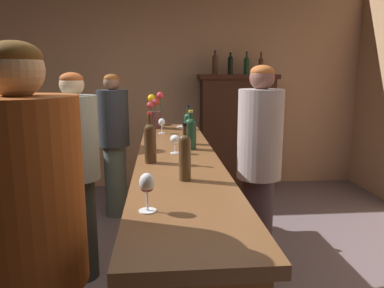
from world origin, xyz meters
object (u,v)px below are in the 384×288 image
Objects in this scene: display_bottle_left at (215,63)px; patron_tall at (33,266)px; display_cabinet at (236,130)px; wine_glass_front at (162,123)px; wine_bottle_malbec at (150,141)px; bartender at (259,166)px; patron_near_entrance at (77,170)px; wine_glass_rear at (175,140)px; patron_redhead at (114,140)px; wine_bottle_pinot at (189,127)px; wine_bottle_chardonnay at (191,132)px; cheese_plate at (186,127)px; wine_glass_mid at (147,185)px; display_bottle_midright at (261,65)px; wine_bottle_rose at (185,155)px; flower_arrangement at (154,113)px; display_bottle_center at (246,65)px; bar_counter at (178,228)px; display_bottle_midleft at (230,64)px.

display_bottle_left reaches higher than patron_tall.
display_cabinet is 11.59× the size of wine_glass_front.
bartender is (0.79, 0.41, -0.29)m from wine_bottle_malbec.
display_cabinet is 2.72m from patron_near_entrance.
wine_glass_rear is 0.08× the size of patron_redhead.
wine_bottle_chardonnay is at bearing -89.96° from wine_bottle_pinot.
wine_glass_rear reaches higher than cheese_plate.
wine_glass_mid is 2.25m from cheese_plate.
display_bottle_midright is at bearing 62.00° from wine_bottle_pinot.
wine_bottle_pinot is (0.28, 0.57, -0.00)m from wine_bottle_malbec.
display_cabinet reaches higher than wine_glass_rear.
wine_bottle_rose reaches higher than cheese_plate.
patron_redhead reaches higher than cheese_plate.
cheese_plate is 0.11× the size of patron_redhead.
flower_arrangement is at bearing 14.49° from patron_redhead.
wine_bottle_pinot is 1.02× the size of display_bottle_center.
wine_bottle_malbec is at bearing -112.14° from display_cabinet.
patron_near_entrance is 1.37m from bartender.
cheese_plate is at bearing 0.55° from flower_arrangement.
patron_tall is at bearing -71.73° from patron_near_entrance.
display_cabinet is 0.95× the size of bartender.
bar_counter is 0.76m from wine_bottle_pinot.
wine_bottle_malbec reaches higher than wine_glass_front.
patron_tall is at bearing -113.83° from wine_bottle_pinot.
display_bottle_center is 0.18× the size of patron_near_entrance.
display_cabinet is 1.72m from flower_arrangement.
wine_bottle_chardonnay reaches higher than bar_counter.
wine_bottle_malbec is 1.93m from patron_redhead.
display_cabinet is 0.89m from display_bottle_midleft.
display_bottle_midleft reaches higher than wine_bottle_rose.
patron_redhead reaches higher than wine_bottle_pinot.
wine_bottle_malbec is at bearing -18.80° from patron_redhead.
wine_bottle_malbec is 2.29× the size of wine_glass_front.
cheese_plate is at bearing 87.53° from wine_bottle_pinot.
display_bottle_center is (1.03, 3.08, 0.51)m from wine_bottle_rose.
wine_bottle_chardonnay is (-0.82, -2.32, 0.37)m from display_cabinet.
flower_arrangement is at bearing -133.38° from display_bottle_center.
patron_near_entrance reaches higher than cheese_plate.
wine_glass_front reaches higher than wine_glass_rear.
wine_bottle_pinot is at bearing -103.61° from display_bottle_left.
wine_glass_front is at bearing -35.28° from bartender.
cheese_plate is at bearing 85.91° from wine_bottle_rose.
patron_near_entrance is (-1.78, -2.14, -0.82)m from display_bottle_center.
cheese_plate is (0.31, 0.00, -0.14)m from flower_arrangement.
display_bottle_left is at bearing 75.50° from wine_glass_rear.
display_bottle_midright is at bearing 68.38° from wine_bottle_rose.
display_bottle_midleft is at bearing 61.84° from cheese_plate.
patron_tall is (-0.40, -0.96, -0.27)m from wine_bottle_malbec.
display_bottle_left is at bearing 73.63° from wine_bottle_malbec.
display_bottle_midleft is at bearing 69.74° from wine_bottle_malbec.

